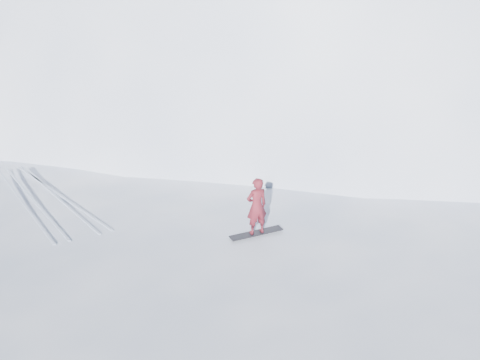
{
  "coord_description": "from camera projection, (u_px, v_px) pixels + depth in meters",
  "views": [
    {
      "loc": [
        -2.32,
        -9.61,
        9.1
      ],
      "look_at": [
        3.08,
        2.13,
        3.5
      ],
      "focal_mm": 40.0,
      "sensor_mm": 36.0,
      "label": 1
    }
  ],
  "objects": [
    {
      "name": "board_tracks",
      "position": [
        43.0,
        197.0,
        15.63
      ],
      "size": [
        2.6,
        5.91,
        0.04
      ],
      "color": "silver",
      "rests_on": "ground"
    },
    {
      "name": "snowboard",
      "position": [
        256.0,
        233.0,
        13.68
      ],
      "size": [
        1.43,
        0.27,
        0.02
      ],
      "primitive_type": "cube",
      "rotation": [
        0.0,
        0.0,
        -0.0
      ],
      "color": "black",
      "rests_on": "near_ridge"
    },
    {
      "name": "peak_shoulder",
      "position": [
        221.0,
        109.0,
        33.03
      ],
      "size": [
        28.0,
        24.0,
        18.0
      ],
      "primitive_type": "ellipsoid",
      "color": "white",
      "rests_on": "ground"
    },
    {
      "name": "near_ridge",
      "position": [
        162.0,
        292.0,
        15.4
      ],
      "size": [
        36.0,
        28.0,
        4.8
      ],
      "primitive_type": "ellipsoid",
      "color": "white",
      "rests_on": "ground"
    },
    {
      "name": "snowboarder",
      "position": [
        257.0,
        206.0,
        13.37
      ],
      "size": [
        0.55,
        0.36,
        1.52
      ],
      "primitive_type": "imported",
      "rotation": [
        0.0,
        0.0,
        3.14
      ],
      "color": "maroon",
      "rests_on": "snowboard"
    },
    {
      "name": "wind_bumps",
      "position": [
        115.0,
        325.0,
        14.07
      ],
      "size": [
        16.0,
        14.4,
        1.0
      ],
      "color": "white",
      "rests_on": "ground"
    },
    {
      "name": "summit_peak",
      "position": [
        331.0,
        73.0,
        42.63
      ],
      "size": [
        60.0,
        56.0,
        56.0
      ],
      "primitive_type": "ellipsoid",
      "color": "white",
      "rests_on": "ground"
    }
  ]
}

